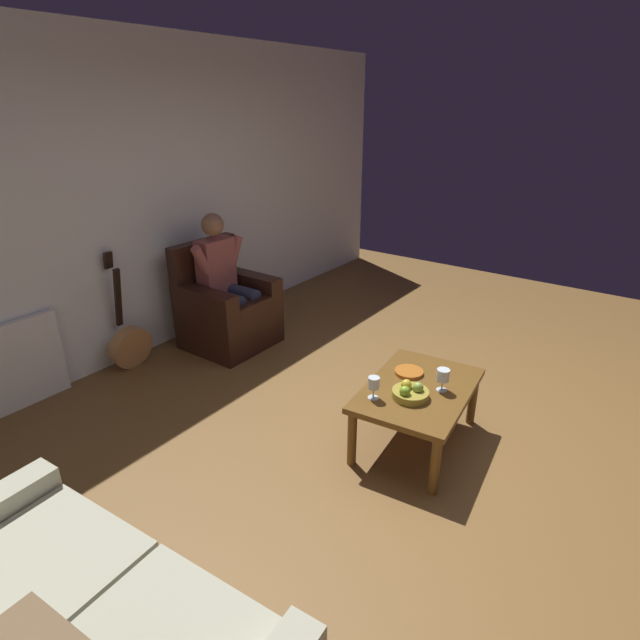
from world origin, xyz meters
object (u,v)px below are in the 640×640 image
armchair (226,310)px  wine_glass_far (374,384)px  guitar (130,343)px  coffee_table (418,395)px  person_seated (225,278)px  fruit_bowl (410,392)px  decorative_dish (409,372)px  wine_glass_near (443,376)px

armchair → wine_glass_far: 2.12m
wine_glass_far → armchair: bearing=-108.4°
guitar → coffee_table: bearing=100.5°
person_seated → fruit_bowl: size_ratio=5.32×
fruit_bowl → decorative_dish: bearing=-152.0°
coffee_table → decorative_dish: bearing=-133.5°
person_seated → coffee_table: size_ratio=1.24×
armchair → decorative_dish: bearing=83.5°
armchair → decorative_dish: armchair is taller
guitar → wine_glass_near: 2.73m
person_seated → wine_glass_near: bearing=82.4°
coffee_table → fruit_bowl: 0.18m
guitar → decorative_dish: size_ratio=5.22×
wine_glass_far → person_seated: bearing=-108.6°
coffee_table → fruit_bowl: fruit_bowl is taller
wine_glass_near → fruit_bowl: 0.25m
guitar → person_seated: bearing=156.2°
coffee_table → fruit_bowl: (0.15, 0.01, 0.10)m
fruit_bowl → decorative_dish: (-0.28, -0.15, -0.03)m
wine_glass_near → decorative_dish: size_ratio=0.78×
coffee_table → wine_glass_far: wine_glass_far is taller
armchair → coffee_table: bearing=80.6°
wine_glass_far → decorative_dish: bearing=174.8°
armchair → fruit_bowl: size_ratio=4.16×
coffee_table → wine_glass_far: size_ratio=6.71×
coffee_table → decorative_dish: (-0.13, -0.14, 0.07)m
guitar → decorative_dish: (-0.60, 2.39, 0.22)m
wine_glass_near → fruit_bowl: wine_glass_near is taller
decorative_dish → fruit_bowl: bearing=28.0°
armchair → guitar: guitar is taller
decorative_dish → person_seated: bearing=-96.8°
wine_glass_near → decorative_dish: bearing=-105.6°
guitar → decorative_dish: 2.47m
armchair → fruit_bowl: armchair is taller
wine_glass_far → decorative_dish: 0.44m
wine_glass_far → fruit_bowl: (-0.15, 0.19, -0.06)m
armchair → wine_glass_near: armchair is taller
wine_glass_near → coffee_table: bearing=-68.5°
person_seated → wine_glass_near: person_seated is taller
armchair → wine_glass_near: bearing=82.5°
person_seated → coffee_table: 2.21m
person_seated → guitar: 1.02m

